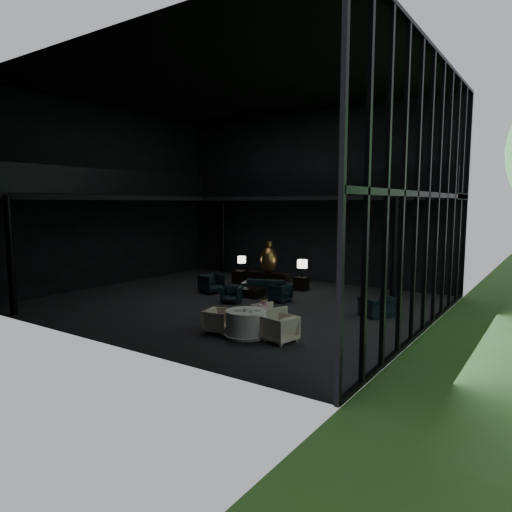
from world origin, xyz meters
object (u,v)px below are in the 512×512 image
Objects in this scene: lounge_armchair_east at (279,292)px; window_armchair at (378,304)px; lounge_armchair_west at (212,282)px; dining_chair_east at (280,327)px; side_table_right at (301,283)px; side_table_left at (240,277)px; sofa at (267,283)px; dining_chair_north at (269,314)px; lounge_armchair_south at (231,295)px; table_lamp_right at (302,265)px; table_lamp_left at (242,260)px; coffee_table at (252,293)px; dining_table at (246,325)px; dining_chair_west at (218,320)px; console at (268,280)px; bronze_urn at (269,259)px; child at (265,305)px.

window_armchair is at bearing 92.41° from lounge_armchair_east.
lounge_armchair_west reaches higher than dining_chair_east.
side_table_left is at bearing -177.47° from side_table_right.
sofa is 6.95m from dining_chair_east.
lounge_armchair_east is 0.82× the size of dining_chair_north.
table_lamp_right is at bearing 56.28° from lounge_armchair_south.
table_lamp_left reaches higher than side_table_left.
window_armchair is at bearing -3.24° from coffee_table.
window_armchair is (5.28, 1.08, 0.10)m from lounge_armchair_south.
dining_chair_west is at bearing -173.79° from dining_table.
table_lamp_right is at bearing 1.13° from table_lamp_left.
table_lamp_right is 0.87× the size of dining_chair_east.
console is 2.82× the size of lounge_armchair_east.
coffee_table is (-0.94, -2.38, -0.11)m from side_table_right.
side_table_left is 0.31× the size of sofa.
console is 1.61m from side_table_right.
dining_table is (2.02, -7.04, -0.78)m from table_lamp_right.
table_lamp_left is 4.44m from lounge_armchair_south.
lounge_armchair_south is at bearing 67.60° from sofa.
dining_table is 1.03m from dining_chair_north.
lounge_armchair_east is (2.02, -2.42, -0.89)m from bronze_urn.
table_lamp_right reaches higher than dining_chair_north.
bronze_urn is 6.98m from child.
table_lamp_left is at bearing 133.49° from coffee_table.
lounge_armchair_east is 3.88m from child.
dining_chair_east reaches higher than coffee_table.
table_lamp_right is at bearing 9.05° from console.
table_lamp_left is at bearing 20.75° from dining_chair_west.
bronze_urn is at bearing -58.49° from child.
window_armchair is 1.14× the size of dining_chair_east.
sofa is 1.17m from coffee_table.
dining_chair_east reaches higher than lounge_armchair_east.
dining_chair_north reaches higher than dining_chair_east.
dining_chair_west is at bearing 70.55° from dining_chair_north.
sofa is 2.26× the size of dining_chair_north.
table_lamp_left is 0.50× the size of dining_table.
dining_table reaches higher than side_table_right.
sofa is 2.33m from lounge_armchair_west.
side_table_left is 3.18m from coffee_table.
bronze_urn is at bearing 106.21° from coffee_table.
sofa is 6.49m from dining_table.
side_table_left is at bearing 21.56° from lounge_armchair_west.
lounge_armchair_east is at bearing -33.30° from side_table_left.
lounge_armchair_west reaches higher than dining_chair_north.
table_lamp_right is 2.73m from lounge_armchair_east.
side_table_right is 3.87m from lounge_armchair_south.
coffee_table is (0.01, 1.37, -0.14)m from lounge_armchair_south.
child reaches higher than coffee_table.
dining_table is at bearing 94.43° from sofa.
console is at bearing -170.95° from table_lamp_right.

